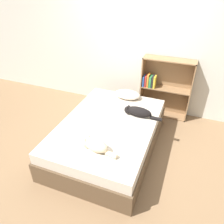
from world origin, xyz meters
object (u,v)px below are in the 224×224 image
Objects in this scene: bed at (108,136)px; cat_dark at (138,112)px; pillow at (127,94)px; bookshelf at (164,86)px; cat_light at (95,145)px.

cat_dark reaches higher than bed.
bookshelf is (0.56, 0.52, 0.02)m from pillow.
bookshelf reaches higher than cat_light.
bookshelf is (0.23, 1.02, 0.01)m from cat_dark.
cat_light reaches higher than bed.
cat_dark is 0.54× the size of bookshelf.
pillow is at bearing 88.04° from bed.
pillow is at bearing -78.76° from cat_light.
bookshelf is at bearing -95.05° from cat_light.
bookshelf reaches higher than pillow.
pillow is 0.76× the size of cat_dark.
pillow is 1.44m from cat_light.
bookshelf is (0.52, 1.96, 0.01)m from cat_light.
cat_light is at bearing -88.73° from pillow.
bed is at bearing -113.39° from bookshelf.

